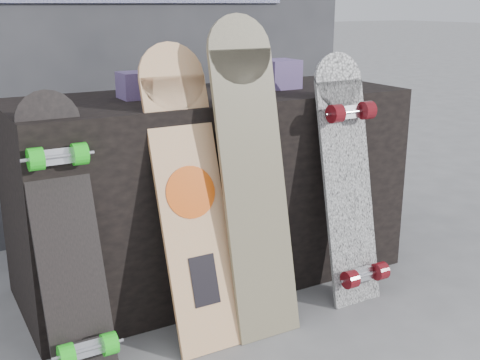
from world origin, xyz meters
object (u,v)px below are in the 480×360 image
longboard_geisha (189,188)px  longboard_celtic (252,168)px  vendor_table (212,189)px  skateboard_dark (67,234)px  longboard_cascadia (349,177)px

longboard_geisha → longboard_celtic: 0.23m
vendor_table → skateboard_dark: skateboard_dark is taller
longboard_geisha → longboard_celtic: (0.22, -0.05, 0.05)m
vendor_table → longboard_cascadia: longboard_cascadia is taller
vendor_table → longboard_celtic: longboard_celtic is taller
vendor_table → longboard_geisha: 0.47m
vendor_table → longboard_cascadia: (0.39, -0.41, 0.10)m
longboard_geisha → skateboard_dark: (-0.42, -0.00, -0.08)m
longboard_geisha → longboard_celtic: longboard_celtic is taller
longboard_celtic → skateboard_dark: 0.66m
vendor_table → longboard_geisha: size_ratio=1.56×
longboard_celtic → longboard_geisha: bearing=167.7°
longboard_geisha → longboard_cascadia: (0.66, -0.05, -0.04)m
vendor_table → longboard_celtic: bearing=-96.8°
longboard_geisha → longboard_celtic: bearing=-12.3°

